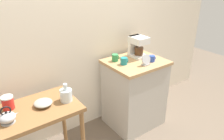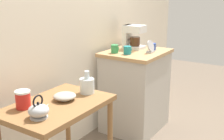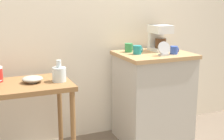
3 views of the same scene
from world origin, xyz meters
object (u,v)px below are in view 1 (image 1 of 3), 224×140
(glass_carafe_vase, at_px, (66,95))
(table_clock, at_px, (146,61))
(bowl_stoneware, at_px, (43,103))
(mug_tall_green, at_px, (115,58))
(mug_blue, at_px, (152,58))
(teakettle, at_px, (7,117))
(canister_enamel, at_px, (8,103))
(coffee_maker, at_px, (137,46))
(mug_dark_teal, at_px, (124,61))

(glass_carafe_vase, bearing_deg, table_clock, -5.74)
(bowl_stoneware, height_order, mug_tall_green, mug_tall_green)
(mug_blue, bearing_deg, mug_tall_green, 142.42)
(bowl_stoneware, relative_size, teakettle, 1.02)
(mug_tall_green, height_order, mug_blue, mug_tall_green)
(mug_blue, distance_m, table_clock, 0.15)
(teakettle, height_order, table_clock, table_clock)
(canister_enamel, xyz_separation_m, coffee_maker, (1.58, -0.01, 0.25))
(mug_dark_teal, relative_size, mug_blue, 1.10)
(coffee_maker, height_order, mug_tall_green, coffee_maker)
(glass_carafe_vase, bearing_deg, teakettle, -177.44)
(canister_enamel, xyz_separation_m, table_clock, (1.46, -0.29, 0.16))
(coffee_maker, bearing_deg, glass_carafe_vase, -170.41)
(table_clock, bearing_deg, bowl_stoneware, 173.04)
(coffee_maker, distance_m, mug_dark_teal, 0.33)
(canister_enamel, height_order, coffee_maker, coffee_maker)
(teakettle, distance_m, mug_blue, 1.67)
(mug_tall_green, xyz_separation_m, mug_blue, (0.35, -0.27, -0.01))
(table_clock, bearing_deg, coffee_maker, 67.84)
(teakettle, bearing_deg, bowl_stoneware, 12.24)
(teakettle, relative_size, coffee_maker, 0.65)
(glass_carafe_vase, height_order, mug_blue, mug_blue)
(mug_dark_teal, bearing_deg, canister_enamel, 174.82)
(coffee_maker, distance_m, mug_tall_green, 0.34)
(mug_tall_green, distance_m, mug_dark_teal, 0.14)
(glass_carafe_vase, relative_size, coffee_maker, 0.71)
(teakettle, height_order, mug_dark_teal, mug_dark_teal)
(glass_carafe_vase, distance_m, mug_blue, 1.12)
(canister_enamel, height_order, mug_tall_green, mug_tall_green)
(canister_enamel, relative_size, mug_blue, 1.65)
(coffee_maker, distance_m, table_clock, 0.31)
(teakettle, xyz_separation_m, canister_enamel, (0.06, 0.21, 0.01))
(canister_enamel, bearing_deg, glass_carafe_vase, -20.96)
(teakettle, bearing_deg, mug_dark_teal, 4.20)
(glass_carafe_vase, bearing_deg, mug_dark_teal, 5.35)
(coffee_maker, distance_m, mug_blue, 0.26)
(coffee_maker, bearing_deg, teakettle, -172.75)
(coffee_maker, height_order, table_clock, coffee_maker)
(glass_carafe_vase, distance_m, table_clock, 0.99)
(bowl_stoneware, distance_m, glass_carafe_vase, 0.23)
(bowl_stoneware, height_order, teakettle, teakettle)
(teakettle, distance_m, mug_dark_teal, 1.34)
(teakettle, distance_m, table_clock, 1.53)
(canister_enamel, bearing_deg, bowl_stoneware, -27.17)
(canister_enamel, xyz_separation_m, mug_dark_teal, (1.28, -0.12, 0.15))
(teakettle, xyz_separation_m, mug_blue, (1.66, -0.03, 0.16))
(glass_carafe_vase, xyz_separation_m, coffee_maker, (1.08, 0.18, 0.25))
(mug_tall_green, height_order, mug_dark_teal, mug_tall_green)
(bowl_stoneware, distance_m, mug_tall_green, 1.01)
(teakettle, height_order, coffee_maker, coffee_maker)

